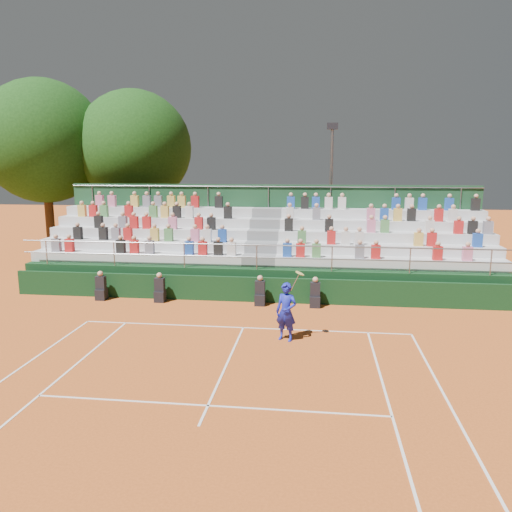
# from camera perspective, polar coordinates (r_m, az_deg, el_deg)

# --- Properties ---
(ground) EXTENTS (90.00, 90.00, 0.00)m
(ground) POSITION_cam_1_polar(r_m,az_deg,el_deg) (16.91, -1.46, -8.20)
(ground) COLOR #C55A20
(ground) RESTS_ON ground
(courtside_wall) EXTENTS (20.00, 0.15, 1.00)m
(courtside_wall) POSITION_cam_1_polar(r_m,az_deg,el_deg) (19.81, -0.11, -3.86)
(courtside_wall) COLOR black
(courtside_wall) RESTS_ON ground
(line_officials) EXTENTS (8.97, 0.40, 1.19)m
(line_officials) POSITION_cam_1_polar(r_m,az_deg,el_deg) (19.69, -5.59, -4.07)
(line_officials) COLOR black
(line_officials) RESTS_ON ground
(grandstand) EXTENTS (20.00, 5.20, 4.40)m
(grandstand) POSITION_cam_1_polar(r_m,az_deg,el_deg) (22.82, 0.89, -0.41)
(grandstand) COLOR black
(grandstand) RESTS_ON ground
(tennis_player) EXTENTS (0.92, 0.64, 2.22)m
(tennis_player) POSITION_cam_1_polar(r_m,az_deg,el_deg) (15.55, 3.48, -6.37)
(tennis_player) COLOR #1721B0
(tennis_player) RESTS_ON ground
(tree_west) EXTENTS (7.01, 7.01, 10.14)m
(tree_west) POSITION_cam_1_polar(r_m,az_deg,el_deg) (31.75, -23.08, 11.93)
(tree_west) COLOR #362413
(tree_west) RESTS_ON ground
(tree_east) EXTENTS (6.59, 6.59, 9.60)m
(tree_east) POSITION_cam_1_polar(r_m,az_deg,el_deg) (30.54, -13.74, 11.92)
(tree_east) COLOR #362413
(tree_east) RESTS_ON ground
(floodlight_mast) EXTENTS (0.60, 0.25, 7.59)m
(floodlight_mast) POSITION_cam_1_polar(r_m,az_deg,el_deg) (28.43, 8.57, 8.52)
(floodlight_mast) COLOR gray
(floodlight_mast) RESTS_ON ground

